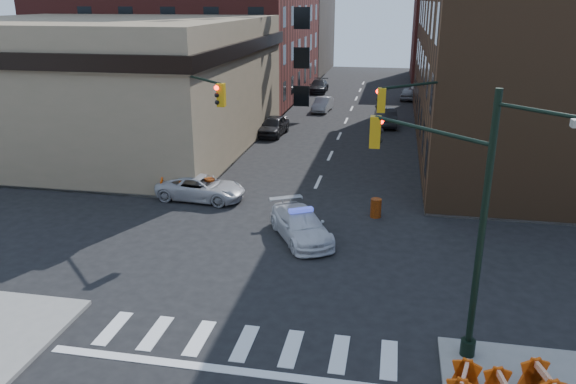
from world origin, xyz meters
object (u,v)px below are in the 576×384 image
at_px(barrel_road, 376,208).
at_px(barricade_nw_a, 173,187).
at_px(police_car, 301,225).
at_px(pedestrian_b, 178,166).
at_px(parked_car_wfar, 323,104).
at_px(barrel_bank, 210,188).
at_px(pedestrian_a, 122,173).
at_px(parked_car_wnear, 273,126).
at_px(parked_car_enear, 385,117).
at_px(pickup, 201,188).

distance_m(barrel_road, barricade_nw_a, 11.00).
bearing_deg(police_car, pedestrian_b, 112.25).
relative_size(parked_car_wfar, pedestrian_b, 2.37).
height_order(barrel_bank, barricade_nw_a, barricade_nw_a).
relative_size(pedestrian_a, barrel_bank, 1.88).
relative_size(parked_car_wnear, pedestrian_a, 2.31).
height_order(police_car, parked_car_enear, parked_car_enear).
relative_size(police_car, parked_car_enear, 0.97).
distance_m(parked_car_wnear, pedestrian_b, 13.26).
bearing_deg(barrel_road, pickup, 174.87).
bearing_deg(pedestrian_b, barrel_bank, -44.78).
bearing_deg(police_car, pickup, 116.70).
distance_m(pickup, pedestrian_b, 3.53).
distance_m(parked_car_wfar, barricade_nw_a, 26.77).
height_order(parked_car_wfar, pedestrian_a, pedestrian_a).
relative_size(pickup, pedestrian_a, 2.48).
height_order(police_car, parked_car_wfar, police_car).
relative_size(pickup, pedestrian_b, 2.81).
bearing_deg(pedestrian_a, parked_car_wfar, 100.94).
height_order(pickup, parked_car_wnear, parked_car_wnear).
distance_m(pickup, barrel_road, 9.42).
distance_m(barrel_bank, barricade_nw_a, 2.01).
height_order(barrel_road, barricade_nw_a, barricade_nw_a).
bearing_deg(pickup, barricade_nw_a, 97.66).
bearing_deg(parked_car_enear, police_car, 77.73).
bearing_deg(pedestrian_b, pedestrian_a, -142.53).
height_order(parked_car_wnear, parked_car_enear, parked_car_enear).
relative_size(pedestrian_a, barricade_nw_a, 1.42).
relative_size(pickup, parked_car_wfar, 1.18).
relative_size(pedestrian_b, barrel_road, 1.79).
relative_size(pickup, parked_car_enear, 1.00).
distance_m(pickup, pedestrian_a, 4.74).
relative_size(parked_car_wfar, barrel_road, 4.24).
height_order(parked_car_enear, barrel_bank, parked_car_enear).
bearing_deg(parked_car_enear, pedestrian_a, 50.47).
bearing_deg(police_car, pedestrian_a, 128.38).
bearing_deg(parked_car_enear, barrel_bank, 60.91).
bearing_deg(pedestrian_b, parked_car_wfar, 70.24).
height_order(parked_car_wfar, barrel_road, parked_car_wfar).
xyz_separation_m(parked_car_wnear, pedestrian_b, (-2.94, -12.93, 0.24)).
xyz_separation_m(pickup, parked_car_wfar, (3.14, 26.25, 0.00)).
bearing_deg(parked_car_wnear, barricade_nw_a, -93.93).
relative_size(police_car, barricade_nw_a, 3.43).
distance_m(police_car, barricade_nw_a, 8.77).
relative_size(pedestrian_b, barrel_bank, 1.66).
xyz_separation_m(parked_car_enear, barricade_nw_a, (-10.85, -20.88, -0.13)).
bearing_deg(pedestrian_a, police_car, 5.19).
height_order(parked_car_wfar, pedestrian_b, pedestrian_b).
xyz_separation_m(police_car, barricade_nw_a, (-7.76, 4.10, -0.02)).
bearing_deg(barricade_nw_a, barrel_road, -12.62).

